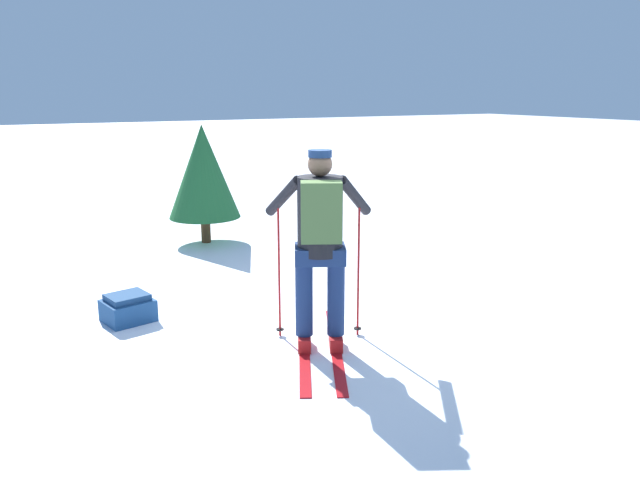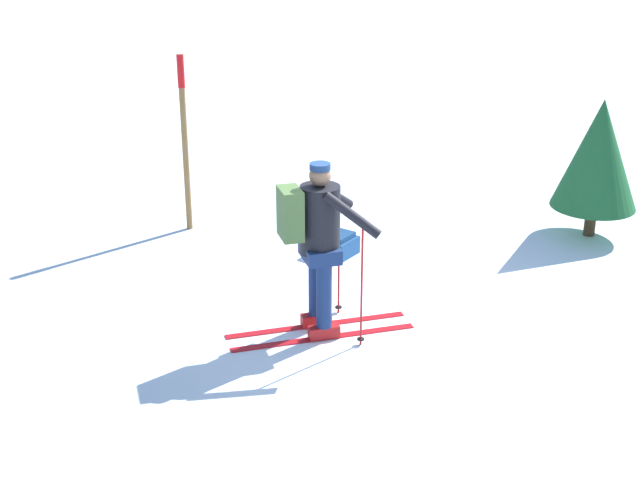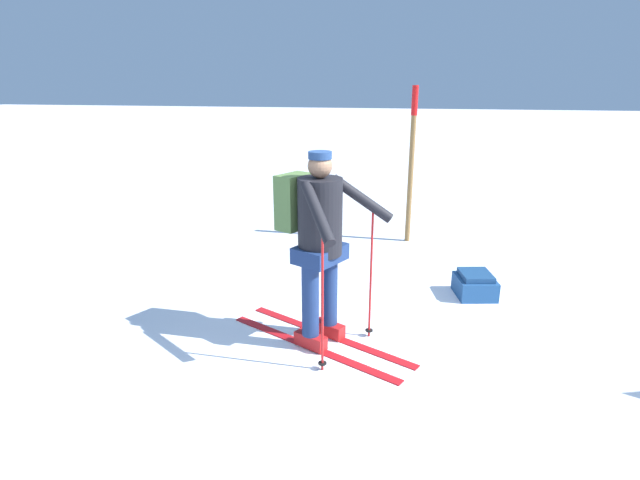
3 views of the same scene
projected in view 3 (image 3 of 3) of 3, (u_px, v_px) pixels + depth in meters
The scene contains 4 objects.
ground_plane at pixel (391, 375), 4.03m from camera, with size 80.00×80.00×0.00m, color white.
skier at pixel (317, 234), 4.25m from camera, with size 1.20×1.80×1.72m.
dropped_backpack at pixel (475, 285), 5.48m from camera, with size 0.51×0.48×0.27m.
trail_marker at pixel (412, 154), 7.01m from camera, with size 0.09×0.09×2.21m.
Camera 3 is at (-3.55, -0.11, 2.27)m, focal length 28.00 mm.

